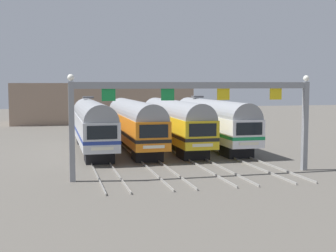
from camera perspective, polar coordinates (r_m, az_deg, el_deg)
ground_plane at (r=45.21m, az=-1.69°, el=-2.86°), size 160.00×160.00×0.00m
track_bed at (r=61.80m, az=-5.03°, el=-0.63°), size 13.46×70.00×0.15m
commuter_train_silver at (r=44.04m, az=-9.32°, el=0.38°), size 2.88×18.06×5.05m
commuter_train_orange at (r=44.53m, az=-4.20°, el=0.49°), size 2.88×18.06×4.77m
commuter_train_yellow at (r=45.37m, az=0.76°, el=0.59°), size 2.88×18.06×4.77m
commuter_train_white at (r=46.54m, az=5.51°, el=0.68°), size 2.88×18.06×5.05m
catenary_gantry at (r=31.72m, az=3.46°, el=2.96°), size 17.19×0.44×6.97m
maintenance_building at (r=77.83m, az=-8.12°, el=2.88°), size 28.79×10.00×6.49m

